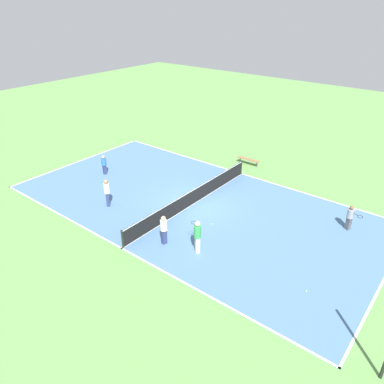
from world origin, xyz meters
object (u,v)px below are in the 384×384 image
(player_baseline_gray, at_px, (350,216))
(player_far_green, at_px, (197,234))
(tennis_net, at_px, (192,197))
(player_far_white, at_px, (107,191))
(player_near_white, at_px, (164,228))
(tennis_ball_left_sideline, at_px, (306,291))
(tennis_ball_near_net, at_px, (212,224))
(bench, at_px, (248,160))
(player_near_blue, at_px, (104,164))

(player_baseline_gray, bearing_deg, player_far_green, -102.84)
(tennis_net, xyz_separation_m, player_baseline_gray, (-3.20, 8.47, 0.30))
(player_far_white, xyz_separation_m, player_near_white, (0.79, 5.35, -0.09))
(tennis_net, xyz_separation_m, player_far_white, (3.31, -3.94, 0.49))
(tennis_net, height_order, player_near_white, player_near_white)
(player_far_white, bearing_deg, tennis_ball_left_sideline, 45.61)
(player_far_green, height_order, tennis_ball_left_sideline, player_far_green)
(tennis_net, xyz_separation_m, tennis_ball_left_sideline, (2.93, 8.70, -0.50))
(player_baseline_gray, distance_m, tennis_ball_near_net, 7.54)
(bench, relative_size, player_far_white, 0.99)
(player_near_white, relative_size, player_near_blue, 1.15)
(player_far_green, xyz_separation_m, tennis_ball_near_net, (-2.54, -0.90, -1.03))
(player_baseline_gray, bearing_deg, tennis_net, -134.59)
(player_far_white, height_order, tennis_ball_left_sideline, player_far_white)
(player_far_white, relative_size, player_near_white, 1.08)
(player_near_blue, distance_m, tennis_ball_left_sideline, 16.66)
(player_near_blue, height_order, tennis_ball_near_net, player_near_blue)
(player_near_white, height_order, tennis_ball_left_sideline, player_near_white)
(player_far_white, bearing_deg, player_baseline_gray, 71.54)
(tennis_net, height_order, tennis_ball_left_sideline, tennis_net)
(player_near_white, xyz_separation_m, tennis_ball_left_sideline, (-1.17, 7.30, -0.90))
(tennis_net, distance_m, tennis_ball_near_net, 2.61)
(bench, relative_size, player_far_green, 0.97)
(player_far_white, height_order, player_far_green, player_far_green)
(player_far_white, xyz_separation_m, tennis_ball_left_sideline, (-0.38, 12.64, -0.99))
(tennis_ball_near_net, distance_m, tennis_ball_left_sideline, 6.64)
(player_far_white, relative_size, player_near_blue, 1.25)
(player_baseline_gray, bearing_deg, player_near_white, -109.33)
(player_far_green, height_order, player_near_blue, player_far_green)
(tennis_ball_left_sideline, bearing_deg, player_far_white, -88.27)
(player_baseline_gray, relative_size, player_near_white, 0.90)
(player_far_green, relative_size, tennis_ball_left_sideline, 26.91)
(player_far_white, height_order, tennis_ball_near_net, player_far_white)
(player_far_white, distance_m, tennis_ball_near_net, 6.72)
(bench, height_order, player_far_green, player_far_green)
(player_baseline_gray, bearing_deg, player_far_white, -127.61)
(tennis_net, distance_m, player_near_white, 4.35)
(tennis_net, relative_size, player_far_green, 6.28)
(player_far_white, distance_m, player_baseline_gray, 14.01)
(bench, xyz_separation_m, player_baseline_gray, (4.39, 8.97, 0.47))
(player_far_white, relative_size, player_baseline_gray, 1.21)
(player_far_white, xyz_separation_m, player_baseline_gray, (-6.51, 12.41, -0.19))
(player_far_green, height_order, tennis_ball_near_net, player_far_green)
(bench, distance_m, tennis_ball_left_sideline, 13.98)
(bench, distance_m, player_near_blue, 10.78)
(player_far_white, bearing_deg, tennis_ball_near_net, 63.40)
(tennis_ball_left_sideline, bearing_deg, tennis_ball_near_net, -106.06)
(player_near_white, bearing_deg, player_baseline_gray, 147.64)
(player_far_white, bearing_deg, player_far_green, 41.31)
(player_near_white, bearing_deg, player_far_green, 116.25)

